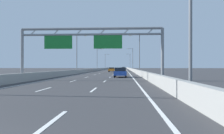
{
  "coord_description": "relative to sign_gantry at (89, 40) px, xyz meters",
  "views": [
    {
      "loc": [
        3.94,
        -2.88,
        1.65
      ],
      "look_at": [
        -0.25,
        73.75,
        1.49
      ],
      "focal_mm": 35.05,
      "sensor_mm": 36.0,
      "label": 1
    }
  ],
  "objects": [
    {
      "name": "lane_dash_left_3",
      "position": [
        -1.58,
        7.38,
        -4.84
      ],
      "size": [
        0.16,
        3.0,
        0.01
      ],
      "primitive_type": "cube",
      "color": "white",
      "rests_on": "ground_plane"
    },
    {
      "name": "lane_dash_right_11",
      "position": [
        2.02,
        79.38,
        -4.84
      ],
      "size": [
        0.16,
        3.0,
        0.01
      ],
      "primitive_type": "cube",
      "color": "white",
      "rests_on": "ground_plane"
    },
    {
      "name": "silver_car",
      "position": [
        4.0,
        87.54,
        -4.14
      ],
      "size": [
        1.71,
        4.24,
        1.36
      ],
      "color": "#A8ADB2",
      "rests_on": "ground_plane"
    },
    {
      "name": "black_car",
      "position": [
        4.01,
        115.19,
        -4.12
      ],
      "size": [
        1.76,
        4.36,
        1.4
      ],
      "color": "black",
      "rests_on": "ground_plane"
    },
    {
      "name": "lane_dash_left_8",
      "position": [
        -1.58,
        52.38,
        -4.84
      ],
      "size": [
        0.16,
        3.0,
        0.01
      ],
      "primitive_type": "cube",
      "color": "white",
      "rests_on": "ground_plane"
    },
    {
      "name": "orange_car",
      "position": [
        0.3,
        42.28,
        -4.13
      ],
      "size": [
        1.8,
        4.66,
        1.38
      ],
      "color": "orange",
      "rests_on": "ground_plane"
    },
    {
      "name": "streetlamp_right_mid",
      "position": [
        7.69,
        27.36,
        0.55
      ],
      "size": [
        2.58,
        0.28,
        9.5
      ],
      "color": "slate",
      "rests_on": "ground_plane"
    },
    {
      "name": "lane_dash_right_13",
      "position": [
        2.02,
        97.38,
        -4.84
      ],
      "size": [
        0.16,
        3.0,
        0.01
      ],
      "primitive_type": "cube",
      "color": "white",
      "rests_on": "ground_plane"
    },
    {
      "name": "lane_dash_right_2",
      "position": [
        2.02,
        -1.62,
        -4.84
      ],
      "size": [
        0.16,
        3.0,
        0.01
      ],
      "primitive_type": "cube",
      "color": "white",
      "rests_on": "ground_plane"
    },
    {
      "name": "lane_dash_right_14",
      "position": [
        2.02,
        106.38,
        -4.84
      ],
      "size": [
        0.16,
        3.0,
        0.01
      ],
      "primitive_type": "cube",
      "color": "white",
      "rests_on": "ground_plane"
    },
    {
      "name": "lane_dash_right_16",
      "position": [
        2.02,
        124.38,
        -4.84
      ],
      "size": [
        0.16,
        3.0,
        0.01
      ],
      "primitive_type": "cube",
      "color": "white",
      "rests_on": "ground_plane"
    },
    {
      "name": "lane_dash_right_10",
      "position": [
        2.02,
        70.38,
        -4.84
      ],
      "size": [
        0.16,
        3.0,
        0.01
      ],
      "primitive_type": "cube",
      "color": "white",
      "rests_on": "ground_plane"
    },
    {
      "name": "lane_dash_right_7",
      "position": [
        2.02,
        43.38,
        -4.84
      ],
      "size": [
        0.16,
        3.0,
        0.01
      ],
      "primitive_type": "cube",
      "color": "white",
      "rests_on": "ground_plane"
    },
    {
      "name": "streetlamp_right_near",
      "position": [
        7.69,
        -13.42,
        0.55
      ],
      "size": [
        2.58,
        0.28,
        9.5
      ],
      "color": "slate",
      "rests_on": "ground_plane"
    },
    {
      "name": "streetlamp_right_distant",
      "position": [
        7.69,
        108.94,
        0.55
      ],
      "size": [
        2.58,
        0.28,
        9.5
      ],
      "color": "slate",
      "rests_on": "ground_plane"
    },
    {
      "name": "lane_dash_right_17",
      "position": [
        2.02,
        133.38,
        -4.84
      ],
      "size": [
        0.16,
        3.0,
        0.01
      ],
      "primitive_type": "cube",
      "color": "white",
      "rests_on": "ground_plane"
    },
    {
      "name": "streetlamp_left_far",
      "position": [
        -7.24,
        68.15,
        0.55
      ],
      "size": [
        2.58,
        0.28,
        9.5
      ],
      "color": "slate",
      "rests_on": "ground_plane"
    },
    {
      "name": "lane_dash_right_1",
      "position": [
        2.02,
        -10.62,
        -4.84
      ],
      "size": [
        0.16,
        3.0,
        0.01
      ],
      "primitive_type": "cube",
      "color": "white",
      "rests_on": "ground_plane"
    },
    {
      "name": "streetlamp_right_far",
      "position": [
        7.69,
        68.15,
        0.55
      ],
      "size": [
        2.58,
        0.28,
        9.5
      ],
      "color": "slate",
      "rests_on": "ground_plane"
    },
    {
      "name": "lane_dash_right_5",
      "position": [
        2.02,
        25.38,
        -4.84
      ],
      "size": [
        0.16,
        3.0,
        0.01
      ],
      "primitive_type": "cube",
      "color": "white",
      "rests_on": "ground_plane"
    },
    {
      "name": "lane_dash_left_7",
      "position": [
        -1.58,
        43.38,
        -4.84
      ],
      "size": [
        0.16,
        3.0,
        0.01
      ],
      "primitive_type": "cube",
      "color": "white",
      "rests_on": "ground_plane"
    },
    {
      "name": "streetlamp_left_mid",
      "position": [
        -7.24,
        27.36,
        0.55
      ],
      "size": [
        2.58,
        0.28,
        9.5
      ],
      "color": "slate",
      "rests_on": "ground_plane"
    },
    {
      "name": "lane_dash_right_8",
      "position": [
        2.02,
        52.38,
        -4.84
      ],
      "size": [
        0.16,
        3.0,
        0.01
      ],
      "primitive_type": "cube",
      "color": "white",
      "rests_on": "ground_plane"
    },
    {
      "name": "barrier_right",
      "position": [
        7.12,
        86.88,
        -4.37
      ],
      "size": [
        0.45,
        220.0,
        0.95
      ],
      "color": "#9E9E99",
      "rests_on": "ground_plane"
    },
    {
      "name": "lane_dash_right_12",
      "position": [
        2.02,
        88.38,
        -4.84
      ],
      "size": [
        0.16,
        3.0,
        0.01
      ],
      "primitive_type": "cube",
      "color": "white",
      "rests_on": "ground_plane"
    },
    {
      "name": "red_car",
      "position": [
        3.76,
        48.53,
        -4.13
      ],
      "size": [
        1.78,
        4.49,
        1.37
      ],
      "color": "red",
      "rests_on": "ground_plane"
    },
    {
      "name": "lane_dash_right_15",
      "position": [
        2.02,
        115.38,
        -4.84
      ],
      "size": [
        0.16,
        3.0,
        0.01
      ],
      "primitive_type": "cube",
      "color": "white",
      "rests_on": "ground_plane"
    },
    {
      "name": "lane_dash_right_9",
      "position": [
        2.02,
        61.38,
        -4.84
      ],
      "size": [
        0.16,
        3.0,
        0.01
      ],
      "primitive_type": "cube",
      "color": "white",
      "rests_on": "ground_plane"
    },
    {
      "name": "lane_dash_right_3",
      "position": [
        2.02,
        7.38,
        -4.84
      ],
      "size": [
        0.16,
        3.0,
        0.01
      ],
      "primitive_type": "cube",
      "color": "white",
      "rests_on": "ground_plane"
    },
    {
      "name": "lane_dash_left_15",
      "position": [
        -1.58,
        115.38,
        -4.84
      ],
      "size": [
        0.16,
        3.0,
        0.01
      ],
      "primitive_type": "cube",
      "color": "white",
      "rests_on": "ground_plane"
    },
    {
      "name": "sign_gantry",
      "position": [
        0.0,
        0.0,
        0.0
      ],
      "size": [
        17.31,
        0.36,
        6.36
      ],
      "color": "gray",
      "rests_on": "ground_plane"
    },
    {
      "name": "lane_dash_left_4",
      "position": [
        -1.58,
        16.38,
        -4.84
      ],
      "size": [
        0.16,
        3.0,
        0.01
      ],
      "primitive_type": "cube",
      "color": "white",
      "rests_on": "ground_plane"
    },
    {
      "name": "lane_dash_left_5",
      "position": [
        -1.58,
        25.38,
        -4.84
      ],
      "size": [
        0.16,
        3.0,
        0.01
      ],
      "primitive_type": "cube",
      "color": "white",
      "rests_on": "ground_plane"
    },
    {
      "name": "lane_dash_left_1",
      "position": [
        -1.58,
        -10.62,
        -4.84
      ],
      "size": [
        0.16,
        3.0,
        0.01
      ],
      "primitive_type": "cube",
      "color": "white",
      "rests_on": "ground_plane"
    },
    {
      "name": "streetlamp_left_distant",
      "position": [
        -7.24,
        108.94,
        0.55
      ],
      "size": [
        2.58,
        0.28,
        9.5
      ],
      "color": "slate",
      "rests_on": "ground_plane"
    },
    {
      "name": "lane_dash_left_9",
      "position": [
        -1.58,
        61.38,
        -4.84
      ],
      "size": [
        0.16,
        3.0,
        0.01
      ],
      "primitive_type": "cube",
      "color": "white",
      "rests_on": "ground_plane"
    },
    {
      "name": "lane_dash_left_12",
      "position": [
        -1.58,
        88.38,
        -4.84
      ],
      "size": [
        0.16,
        3.0,
        0.01
      ],
      "primitive_type": "cube",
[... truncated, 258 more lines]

